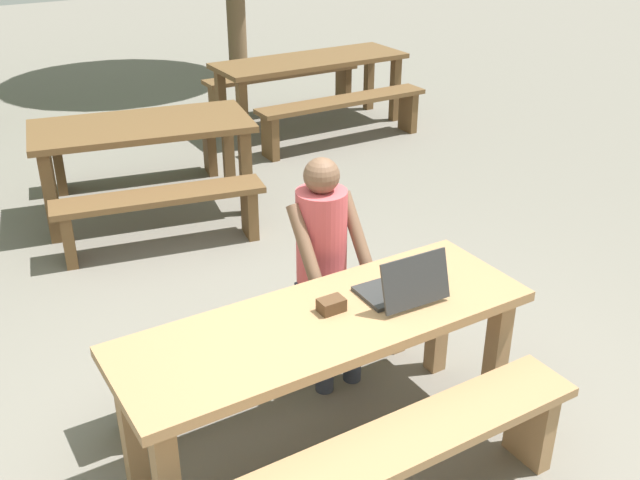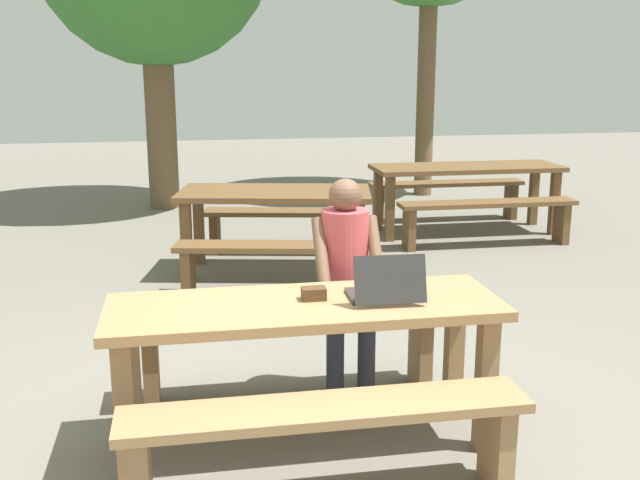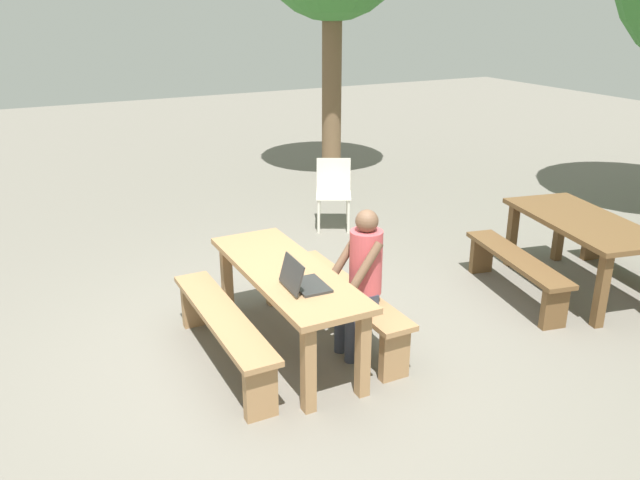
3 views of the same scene
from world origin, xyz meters
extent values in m
plane|color=slate|center=(0.00, 0.00, 0.00)|extent=(30.00, 30.00, 0.00)
cube|color=#9E754C|center=(0.00, 0.00, 0.73)|extent=(1.94, 0.65, 0.05)
cube|color=#9E754C|center=(-0.87, -0.23, 0.35)|extent=(0.09, 0.09, 0.70)
cube|color=#9E754C|center=(0.87, -0.23, 0.35)|extent=(0.09, 0.09, 0.70)
cube|color=#9E754C|center=(-0.87, 0.23, 0.35)|extent=(0.09, 0.09, 0.70)
cube|color=#9E754C|center=(0.87, 0.23, 0.35)|extent=(0.09, 0.09, 0.70)
cube|color=#9E754C|center=(0.00, -0.56, 0.45)|extent=(1.77, 0.30, 0.05)
cube|color=#9E754C|center=(-0.79, -0.56, 0.21)|extent=(0.08, 0.24, 0.43)
cube|color=#9E754C|center=(0.79, -0.56, 0.21)|extent=(0.08, 0.24, 0.43)
cube|color=#9E754C|center=(0.00, 0.56, 0.45)|extent=(1.77, 0.30, 0.05)
cube|color=#9E754C|center=(-0.79, 0.56, 0.21)|extent=(0.08, 0.24, 0.43)
cube|color=#9E754C|center=(0.79, 0.56, 0.21)|extent=(0.08, 0.24, 0.43)
cube|color=#2D2D2D|center=(0.40, 0.02, 0.76)|extent=(0.36, 0.25, 0.02)
cube|color=#2D2D2D|center=(0.39, -0.13, 0.88)|extent=(0.35, 0.09, 0.23)
cube|color=black|center=(0.39, -0.12, 0.89)|extent=(0.32, 0.07, 0.21)
cube|color=#4C331E|center=(0.05, 0.04, 0.78)|extent=(0.12, 0.08, 0.06)
cylinder|color=#333847|center=(0.23, 0.38, 0.24)|extent=(0.10, 0.10, 0.47)
cylinder|color=#333847|center=(0.41, 0.38, 0.24)|extent=(0.10, 0.10, 0.47)
cube|color=#333847|center=(0.32, 0.47, 0.51)|extent=(0.28, 0.28, 0.12)
cylinder|color=#C64C51|center=(0.32, 0.56, 0.82)|extent=(0.27, 0.27, 0.54)
cylinder|color=brown|center=(0.17, 0.46, 0.85)|extent=(0.07, 0.32, 0.41)
cylinder|color=brown|center=(0.47, 0.46, 0.85)|extent=(0.07, 0.32, 0.41)
sphere|color=brown|center=(0.32, 0.56, 1.17)|extent=(0.19, 0.19, 0.19)
cube|color=brown|center=(2.53, 4.40, 0.74)|extent=(2.10, 0.74, 0.05)
cube|color=brown|center=(1.58, 4.15, 0.36)|extent=(0.09, 0.09, 0.71)
cube|color=brown|center=(3.47, 4.14, 0.36)|extent=(0.09, 0.09, 0.71)
cube|color=brown|center=(1.59, 4.67, 0.36)|extent=(0.09, 0.09, 0.71)
cube|color=brown|center=(3.48, 4.66, 0.36)|extent=(0.09, 0.09, 0.71)
cube|color=brown|center=(2.53, 3.75, 0.46)|extent=(1.88, 0.31, 0.05)
cube|color=brown|center=(1.69, 3.76, 0.22)|extent=(0.08, 0.24, 0.43)
cube|color=brown|center=(3.37, 3.75, 0.22)|extent=(0.08, 0.24, 0.43)
cube|color=brown|center=(2.54, 5.06, 0.46)|extent=(1.88, 0.31, 0.05)
cube|color=brown|center=(1.69, 5.06, 0.22)|extent=(0.08, 0.24, 0.43)
cube|color=brown|center=(3.38, 5.05, 0.22)|extent=(0.08, 0.24, 0.43)
cube|color=brown|center=(0.23, 3.14, 0.74)|extent=(1.83, 1.13, 0.05)
cube|color=brown|center=(-0.57, 3.00, 0.36)|extent=(0.11, 0.11, 0.72)
cube|color=brown|center=(0.91, 2.70, 0.36)|extent=(0.11, 0.11, 0.72)
cube|color=brown|center=(-0.45, 3.59, 0.36)|extent=(0.11, 0.11, 0.72)
cube|color=brown|center=(1.03, 3.29, 0.36)|extent=(0.11, 0.11, 0.72)
cube|color=brown|center=(0.09, 2.45, 0.42)|extent=(1.56, 0.60, 0.05)
cube|color=brown|center=(-0.57, 2.58, 0.20)|extent=(0.13, 0.25, 0.40)
cube|color=brown|center=(0.74, 2.32, 0.20)|extent=(0.13, 0.25, 0.40)
cube|color=brown|center=(0.37, 3.84, 0.42)|extent=(1.56, 0.60, 0.05)
cube|color=brown|center=(-0.29, 3.97, 0.20)|extent=(0.13, 0.25, 0.40)
cube|color=brown|center=(1.02, 3.71, 0.20)|extent=(0.13, 0.25, 0.40)
cylinder|color=brown|center=(2.83, 6.85, 1.58)|extent=(0.25, 0.25, 3.15)
cylinder|color=brown|center=(-0.84, 6.55, 1.21)|extent=(0.39, 0.39, 2.42)
camera|label=1|loc=(-1.47, -2.36, 2.53)|focal=41.24mm
camera|label=2|loc=(-0.55, -3.45, 1.91)|focal=42.02mm
camera|label=3|loc=(4.47, -1.97, 2.84)|focal=36.39mm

